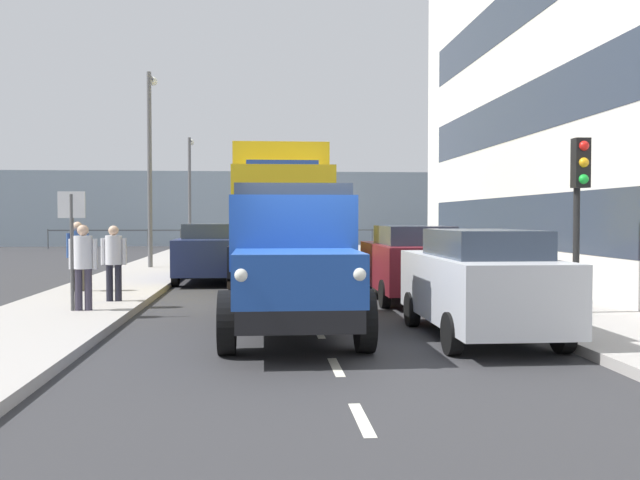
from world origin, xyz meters
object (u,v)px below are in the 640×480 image
object	(u,v)px
pedestrian_in_dark_coat	(78,250)
lamp_post_far	(190,183)
lamp_post_promenade	(150,152)
traffic_light_near	(579,187)
car_silver_kerbside_near	(480,282)
car_navy_oppositeside_0	(210,252)
pedestrian_couple_b	(114,257)
street_sign	(72,230)
truck_vintage_blue	(292,264)
lorry_cargo_yellow	(280,212)
pedestrian_couple_a	(83,260)
car_maroon_kerbside_1	(412,262)

from	to	relation	value
pedestrian_in_dark_coat	lamp_post_far	world-z (taller)	lamp_post_far
lamp_post_promenade	traffic_light_near	bearing A→B (deg)	127.32
pedestrian_in_dark_coat	lamp_post_promenade	world-z (taller)	lamp_post_promenade
car_silver_kerbside_near	car_navy_oppositeside_0	size ratio (longest dim) A/B	0.99
pedestrian_couple_b	lamp_post_far	world-z (taller)	lamp_post_far
pedestrian_couple_b	street_sign	xyz separation A→B (m)	(0.46, 1.44, 0.60)
truck_vintage_blue	pedestrian_couple_b	world-z (taller)	truck_vintage_blue
car_silver_kerbside_near	street_sign	xyz separation A→B (m)	(6.99, -2.75, 0.79)
lorry_cargo_yellow	pedestrian_couple_a	size ratio (longest dim) A/B	5.04
car_maroon_kerbside_1	lamp_post_promenade	xyz separation A→B (m)	(7.38, -9.40, 3.33)
lorry_cargo_yellow	pedestrian_in_dark_coat	size ratio (longest dim) A/B	4.94
traffic_light_near	lamp_post_promenade	xyz separation A→B (m)	(9.74, -12.78, 1.75)
lorry_cargo_yellow	car_silver_kerbside_near	bearing A→B (deg)	107.76
truck_vintage_blue	traffic_light_near	bearing A→B (deg)	-166.70
pedestrian_couple_b	traffic_light_near	world-z (taller)	traffic_light_near
lamp_post_promenade	pedestrian_in_dark_coat	bearing A→B (deg)	86.99
truck_vintage_blue	lamp_post_promenade	size ratio (longest dim) A/B	0.82
truck_vintage_blue	street_sign	bearing A→B (deg)	-30.68
car_maroon_kerbside_1	traffic_light_near	distance (m)	4.42
car_silver_kerbside_near	street_sign	distance (m)	7.55
lorry_cargo_yellow	car_maroon_kerbside_1	bearing A→B (deg)	125.23
truck_vintage_blue	traffic_light_near	size ratio (longest dim) A/B	1.76
car_silver_kerbside_near	pedestrian_couple_b	distance (m)	7.76
car_maroon_kerbside_1	traffic_light_near	world-z (taller)	traffic_light_near
car_navy_oppositeside_0	lamp_post_promenade	bearing A→B (deg)	-61.09
car_maroon_kerbside_1	pedestrian_couple_a	size ratio (longest dim) A/B	2.50
truck_vintage_blue	car_silver_kerbside_near	distance (m)	2.97
car_navy_oppositeside_0	pedestrian_in_dark_coat	bearing A→B (deg)	52.47
lamp_post_promenade	lamp_post_far	xyz separation A→B (m)	(-0.19, -11.49, -0.51)
truck_vintage_blue	street_sign	xyz separation A→B (m)	(4.05, -2.41, 0.50)
lorry_cargo_yellow	pedestrian_couple_b	world-z (taller)	lorry_cargo_yellow
car_navy_oppositeside_0	pedestrian_couple_b	world-z (taller)	pedestrian_couple_b
car_navy_oppositeside_0	pedestrian_in_dark_coat	distance (m)	4.69
lorry_cargo_yellow	traffic_light_near	distance (m)	9.20
car_maroon_kerbside_1	traffic_light_near	xyz separation A→B (m)	(-2.37, 3.38, 1.58)
car_silver_kerbside_near	lamp_post_far	bearing A→B (deg)	-74.48
pedestrian_couple_b	car_silver_kerbside_near	bearing A→B (deg)	147.25
traffic_light_near	pedestrian_couple_b	bearing A→B (deg)	-16.27
car_silver_kerbside_near	pedestrian_in_dark_coat	xyz separation A→B (m)	(7.80, -6.27, 0.23)
pedestrian_in_dark_coat	traffic_light_near	bearing A→B (deg)	155.31
pedestrian_couple_b	car_navy_oppositeside_0	bearing A→B (deg)	-105.21
car_maroon_kerbside_1	lamp_post_far	size ratio (longest dim) A/B	0.69
truck_vintage_blue	pedestrian_couple_a	distance (m)	4.55
car_maroon_kerbside_1	lamp_post_promenade	size ratio (longest dim) A/B	0.59
traffic_light_near	lamp_post_far	xyz separation A→B (m)	(9.55, -24.27, 1.24)
car_maroon_kerbside_1	lamp_post_far	world-z (taller)	lamp_post_far
pedestrian_in_dark_coat	traffic_light_near	xyz separation A→B (m)	(-10.17, 4.67, 1.35)
pedestrian_in_dark_coat	lamp_post_far	xyz separation A→B (m)	(-0.62, -19.59, 2.59)
pedestrian_couple_b	lamp_post_far	distance (m)	21.84
pedestrian_couple_a	pedestrian_couple_b	world-z (taller)	pedestrian_couple_a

